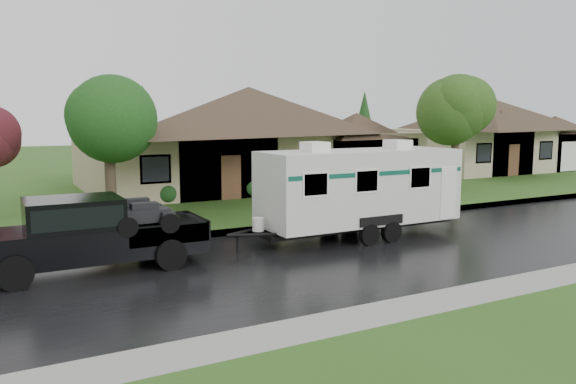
{
  "coord_description": "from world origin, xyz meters",
  "views": [
    {
      "loc": [
        -11.51,
        -15.55,
        4.05
      ],
      "look_at": [
        -1.97,
        2.0,
        1.37
      ],
      "focal_mm": 35.0,
      "sensor_mm": 36.0,
      "label": 1
    }
  ],
  "objects": [
    {
      "name": "ground",
      "position": [
        0.0,
        0.0,
        0.0
      ],
      "size": [
        140.0,
        140.0,
        0.0
      ],
      "primitive_type": "plane",
      "color": "#30591B",
      "rests_on": "ground"
    },
    {
      "name": "road",
      "position": [
        0.0,
        -2.0,
        0.01
      ],
      "size": [
        140.0,
        8.0,
        0.01
      ],
      "primitive_type": "cube",
      "color": "black",
      "rests_on": "ground"
    },
    {
      "name": "curb",
      "position": [
        0.0,
        2.25,
        0.07
      ],
      "size": [
        140.0,
        0.5,
        0.15
      ],
      "primitive_type": "cube",
      "color": "gray",
      "rests_on": "ground"
    },
    {
      "name": "lawn",
      "position": [
        0.0,
        15.0,
        0.07
      ],
      "size": [
        140.0,
        26.0,
        0.15
      ],
      "primitive_type": "cube",
      "color": "#30591B",
      "rests_on": "ground"
    },
    {
      "name": "house_main",
      "position": [
        2.29,
        13.84,
        3.59
      ],
      "size": [
        19.44,
        10.8,
        6.9
      ],
      "color": "tan",
      "rests_on": "lawn"
    },
    {
      "name": "house_neighbor",
      "position": [
        22.27,
        14.34,
        3.32
      ],
      "size": [
        15.12,
        9.72,
        6.45
      ],
      "color": "tan",
      "rests_on": "lawn"
    },
    {
      "name": "tree_left_green",
      "position": [
        -7.42,
        5.73,
        4.09
      ],
      "size": [
        3.43,
        3.43,
        5.68
      ],
      "color": "#382B1E",
      "rests_on": "lawn"
    },
    {
      "name": "tree_right_green",
      "position": [
        10.48,
        6.35,
        4.49
      ],
      "size": [
        3.78,
        3.78,
        6.26
      ],
      "color": "#382B1E",
      "rests_on": "lawn"
    },
    {
      "name": "shrub_row",
      "position": [
        2.0,
        9.3,
        0.65
      ],
      "size": [
        13.6,
        1.0,
        1.0
      ],
      "color": "#143814",
      "rests_on": "lawn"
    },
    {
      "name": "pickup_truck",
      "position": [
        -9.27,
        -0.28,
        1.05
      ],
      "size": [
        5.91,
        2.24,
        1.97
      ],
      "color": "black",
      "rests_on": "ground"
    },
    {
      "name": "travel_trailer",
      "position": [
        -0.46,
        -0.28,
        1.73
      ],
      "size": [
        7.28,
        2.56,
        3.27
      ],
      "color": "silver",
      "rests_on": "ground"
    }
  ]
}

